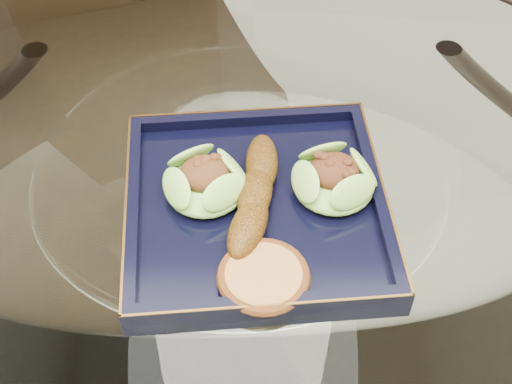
{
  "coord_description": "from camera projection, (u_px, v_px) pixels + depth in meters",
  "views": [
    {
      "loc": [
        0.01,
        -0.51,
        1.34
      ],
      "look_at": [
        0.02,
        -0.02,
        0.8
      ],
      "focal_mm": 50.0,
      "sensor_mm": 36.0,
      "label": 1
    }
  ],
  "objects": [
    {
      "name": "lettuce_wrap_right",
      "position": [
        334.0,
        181.0,
        0.75
      ],
      "size": [
        0.09,
        0.09,
        0.03
      ],
      "primitive_type": "ellipsoid",
      "rotation": [
        0.0,
        0.0,
        -0.03
      ],
      "color": "#4E8D29",
      "rests_on": "navy_plate"
    },
    {
      "name": "crumb_patty",
      "position": [
        264.0,
        278.0,
        0.67
      ],
      "size": [
        0.1,
        0.1,
        0.01
      ],
      "primitive_type": "cylinder",
      "rotation": [
        0.0,
        0.0,
        0.39
      ],
      "color": "#B1823B",
      "rests_on": "navy_plate"
    },
    {
      "name": "navy_plate",
      "position": [
        256.0,
        211.0,
        0.75
      ],
      "size": [
        0.29,
        0.29,
        0.02
      ],
      "primitive_type": "cube",
      "rotation": [
        0.0,
        0.0,
        0.08
      ],
      "color": "black",
      "rests_on": "dining_table"
    },
    {
      "name": "dining_chair",
      "position": [
        118.0,
        128.0,
        1.17
      ],
      "size": [
        0.53,
        0.53,
        0.98
      ],
      "rotation": [
        0.0,
        0.0,
        0.31
      ],
      "color": "black",
      "rests_on": "ground"
    },
    {
      "name": "roasted_plantain",
      "position": [
        255.0,
        194.0,
        0.73
      ],
      "size": [
        0.06,
        0.17,
        0.03
      ],
      "primitive_type": "ellipsoid",
      "rotation": [
        0.0,
        0.0,
        1.41
      ],
      "color": "#5F380A",
      "rests_on": "navy_plate"
    },
    {
      "name": "lettuce_wrap_left",
      "position": [
        205.0,
        184.0,
        0.74
      ],
      "size": [
        0.1,
        0.1,
        0.03
      ],
      "primitive_type": "ellipsoid",
      "rotation": [
        0.0,
        0.0,
        0.16
      ],
      "color": "#5DAA31",
      "rests_on": "navy_plate"
    },
    {
      "name": "dining_table",
      "position": [
        243.0,
        288.0,
        0.9
      ],
      "size": [
        1.13,
        1.13,
        0.77
      ],
      "color": "white",
      "rests_on": "ground"
    }
  ]
}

